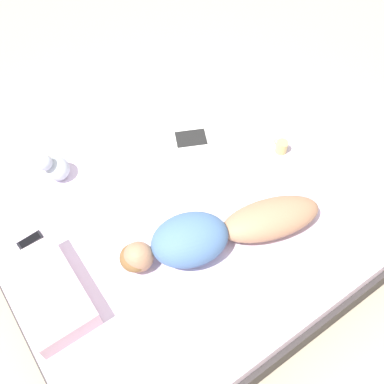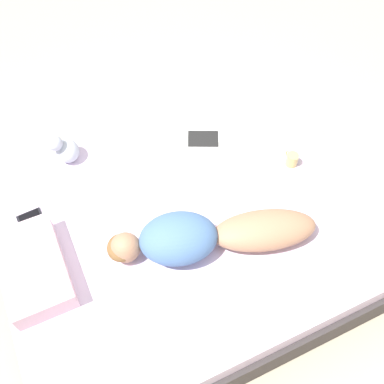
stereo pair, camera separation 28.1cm
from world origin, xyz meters
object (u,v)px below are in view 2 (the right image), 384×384
at_px(coffee_mug, 292,159).
at_px(cell_phone, 29,216).
at_px(person, 206,236).
at_px(open_magazine, 203,151).

relative_size(coffee_mug, cell_phone, 0.74).
bearing_deg(cell_phone, person, -128.79).
bearing_deg(person, coffee_mug, -51.75).
height_order(open_magazine, cell_phone, same).
bearing_deg(open_magazine, coffee_mug, -99.94).
distance_m(person, coffee_mug, 0.84).
distance_m(coffee_mug, cell_phone, 1.72).
bearing_deg(coffee_mug, cell_phone, 79.02).
bearing_deg(person, open_magazine, -7.89).
bearing_deg(open_magazine, cell_phone, 116.05).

